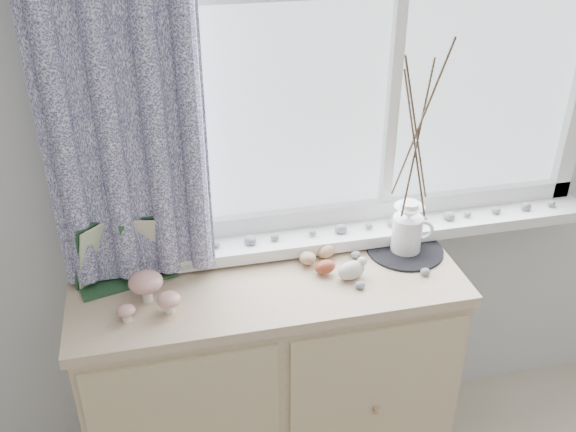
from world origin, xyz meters
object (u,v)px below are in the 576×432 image
object	(u,v)px
sideboard	(271,383)
botanical_book	(123,254)
toadstool_cluster	(149,290)
twig_pitcher	(418,131)

from	to	relation	value
sideboard	botanical_book	xyz separation A→B (m)	(-0.42, 0.07, 0.54)
sideboard	toadstool_cluster	bearing A→B (deg)	-173.83
sideboard	toadstool_cluster	world-z (taller)	toadstool_cluster
sideboard	twig_pitcher	size ratio (longest dim) A/B	1.63
toadstool_cluster	botanical_book	bearing A→B (deg)	120.11
toadstool_cluster	twig_pitcher	size ratio (longest dim) A/B	0.25
sideboard	botanical_book	distance (m)	0.69
sideboard	twig_pitcher	bearing A→B (deg)	8.08
toadstool_cluster	twig_pitcher	distance (m)	0.91
twig_pitcher	botanical_book	bearing A→B (deg)	-160.95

